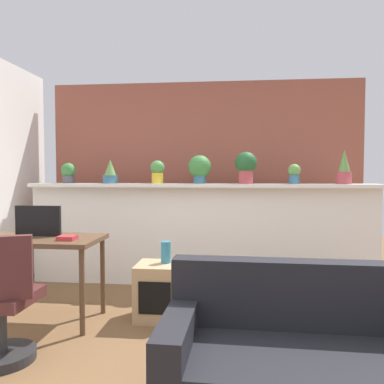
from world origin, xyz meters
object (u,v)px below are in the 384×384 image
(potted_plant_6, at_px, (344,169))
(office_chair, at_px, (1,309))
(potted_plant_0, at_px, (68,173))
(potted_plant_1, at_px, (110,173))
(vase_on_shelf, at_px, (166,252))
(couch, at_px, (310,368))
(desk, at_px, (38,247))
(book_on_desk, at_px, (67,238))
(potted_plant_3, at_px, (200,168))
(potted_plant_4, at_px, (246,166))
(side_cube_shelf, at_px, (159,291))
(potted_plant_5, at_px, (294,173))
(potted_plant_2, at_px, (157,171))
(tv_monitor, at_px, (38,221))

(potted_plant_6, relative_size, office_chair, 0.42)
(potted_plant_0, xyz_separation_m, potted_plant_1, (0.54, -0.05, -0.00))
(vase_on_shelf, xyz_separation_m, couch, (1.01, -1.38, -0.32))
(desk, bearing_deg, book_on_desk, -17.19)
(potted_plant_1, xyz_separation_m, desk, (-0.28, -1.20, -0.65))
(desk, distance_m, vase_on_shelf, 1.13)
(potted_plant_3, xyz_separation_m, potted_plant_4, (0.53, -0.07, 0.02))
(potted_plant_0, relative_size, potted_plant_3, 0.74)
(potted_plant_0, distance_m, potted_plant_3, 1.59)
(potted_plant_1, distance_m, office_chair, 2.19)
(office_chair, xyz_separation_m, vase_on_shelf, (0.97, 0.99, 0.21))
(side_cube_shelf, bearing_deg, potted_plant_5, 37.76)
(couch, bearing_deg, vase_on_shelf, 126.28)
(office_chair, bearing_deg, potted_plant_6, 35.73)
(potted_plant_1, height_order, side_cube_shelf, potted_plant_1)
(potted_plant_2, relative_size, potted_plant_5, 1.20)
(potted_plant_2, distance_m, potted_plant_5, 1.56)
(potted_plant_1, xyz_separation_m, office_chair, (-0.14, -1.98, -0.93))
(side_cube_shelf, bearing_deg, couch, -51.24)
(side_cube_shelf, relative_size, book_on_desk, 3.45)
(potted_plant_3, xyz_separation_m, desk, (-1.33, -1.26, -0.71))
(potted_plant_2, xyz_separation_m, office_chair, (-0.70, -1.98, -0.95))
(tv_monitor, distance_m, side_cube_shelf, 1.26)
(potted_plant_1, height_order, book_on_desk, potted_plant_1)
(potted_plant_5, relative_size, potted_plant_6, 0.58)
(potted_plant_3, xyz_separation_m, vase_on_shelf, (-0.22, -1.04, -0.78))
(potted_plant_3, height_order, potted_plant_5, potted_plant_3)
(potted_plant_5, height_order, potted_plant_6, potted_plant_6)
(potted_plant_0, bearing_deg, potted_plant_1, -5.75)
(desk, relative_size, couch, 0.69)
(potted_plant_1, bearing_deg, potted_plant_3, 3.14)
(potted_plant_5, relative_size, side_cube_shelf, 0.45)
(potted_plant_5, bearing_deg, potted_plant_6, 3.49)
(potted_plant_5, distance_m, office_chair, 3.15)
(potted_plant_1, relative_size, vase_on_shelf, 1.43)
(potted_plant_1, height_order, potted_plant_6, potted_plant_6)
(desk, xyz_separation_m, office_chair, (0.14, -0.78, -0.28))
(potted_plant_2, bearing_deg, potted_plant_3, 5.85)
(potted_plant_6, distance_m, couch, 2.77)
(potted_plant_4, height_order, potted_plant_6, potted_plant_6)
(office_chair, relative_size, vase_on_shelf, 4.64)
(potted_plant_0, bearing_deg, potted_plant_5, -0.89)
(potted_plant_5, height_order, book_on_desk, potted_plant_5)
(vase_on_shelf, distance_m, book_on_desk, 0.87)
(office_chair, bearing_deg, potted_plant_5, 41.33)
(potted_plant_2, height_order, couch, potted_plant_2)
(potted_plant_5, xyz_separation_m, book_on_desk, (-2.08, -1.31, -0.55))
(potted_plant_4, height_order, couch, potted_plant_4)
(potted_plant_4, relative_size, side_cube_shelf, 0.72)
(book_on_desk, bearing_deg, potted_plant_5, 32.19)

